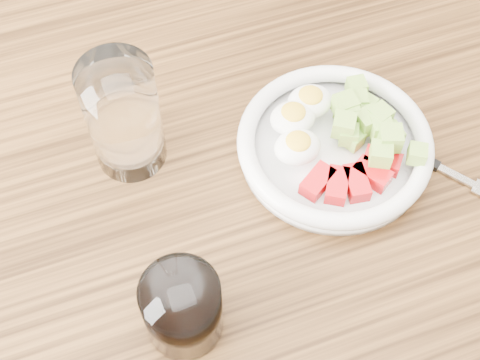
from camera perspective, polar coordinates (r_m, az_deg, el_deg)
name	(u,v)px	position (r m, az deg, el deg)	size (l,w,h in m)	color
dining_table	(250,239)	(0.84, 0.88, -5.02)	(1.50, 0.90, 0.77)	brown
bowl	(335,142)	(0.78, 8.11, 3.27)	(0.23, 0.23, 0.06)	white
fork	(425,160)	(0.80, 15.50, 1.66)	(0.11, 0.14, 0.01)	black
water_glass	(123,117)	(0.74, -9.92, 5.35)	(0.08, 0.08, 0.14)	white
coffee_glass	(183,309)	(0.65, -4.93, -10.89)	(0.08, 0.08, 0.09)	white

